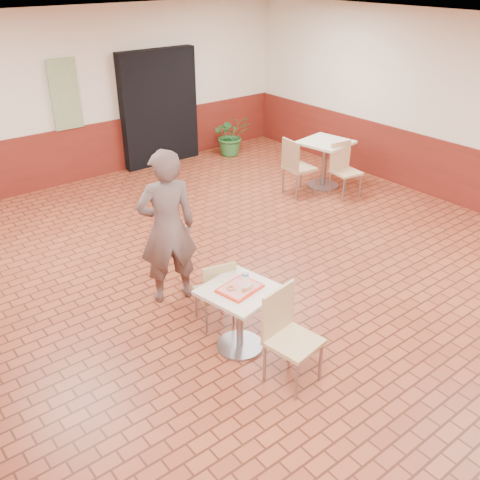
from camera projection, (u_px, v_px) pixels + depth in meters
room_shell at (285, 172)px, 6.14m from camera, size 8.01×10.01×3.01m
wainscot_band at (282, 248)px, 6.61m from camera, size 8.00×10.00×1.00m
corridor_doorway at (159, 108)px, 10.37m from camera, size 1.60×0.22×2.20m
promo_poster at (65, 95)px, 9.19m from camera, size 0.50×0.03×1.20m
main_table at (240, 309)px, 5.48m from camera, size 0.69×0.69×0.73m
chair_main_front at (287, 332)px, 5.06m from camera, size 0.51×0.51×0.97m
chair_main_back at (216, 290)px, 5.85m from camera, size 0.46×0.46×0.82m
customer at (167, 228)px, 6.11m from camera, size 0.78×0.62×1.88m
serving_tray at (240, 288)px, 5.36m from camera, size 0.41×0.32×0.03m
ring_donut at (231, 288)px, 5.32m from camera, size 0.11×0.11×0.03m
long_john_donut at (247, 288)px, 5.31m from camera, size 0.15×0.09×0.04m
paper_cup at (245, 275)px, 5.49m from camera, size 0.07×0.07×0.08m
second_table at (325, 156)px, 9.48m from camera, size 0.79×0.79×0.84m
chair_second_left at (296, 164)px, 9.14m from camera, size 0.51×0.51×0.99m
chair_second_front at (344, 167)px, 9.15m from camera, size 0.49×0.49×0.92m
potted_plant at (231, 135)px, 11.12m from camera, size 0.94×0.89×0.83m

